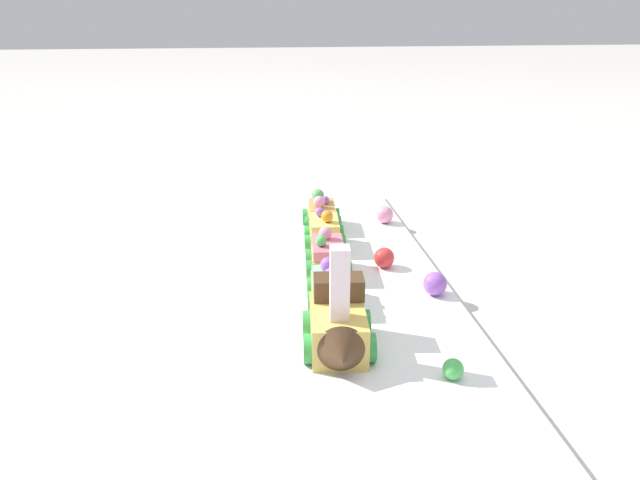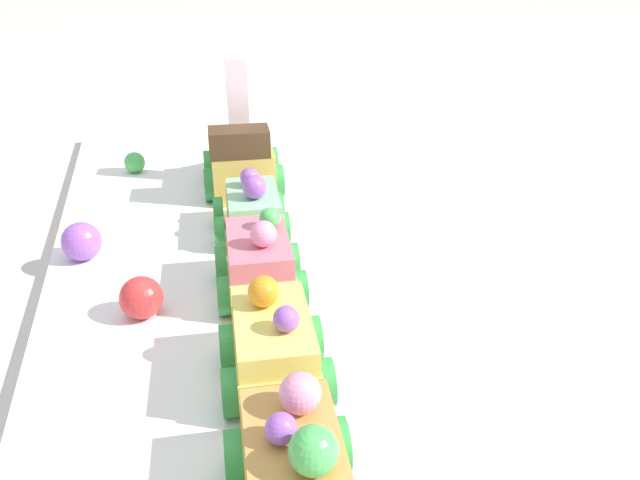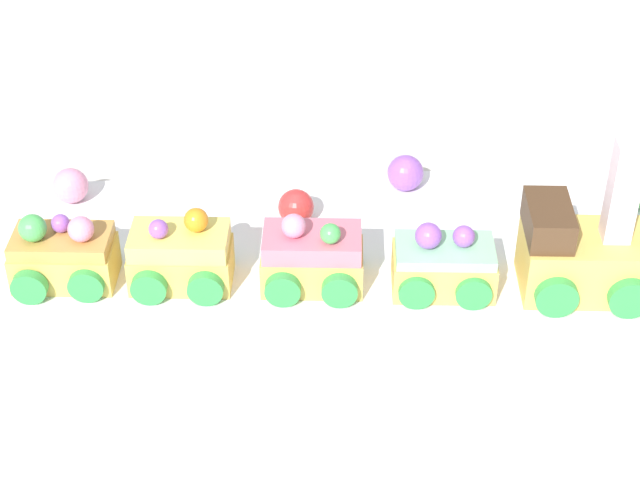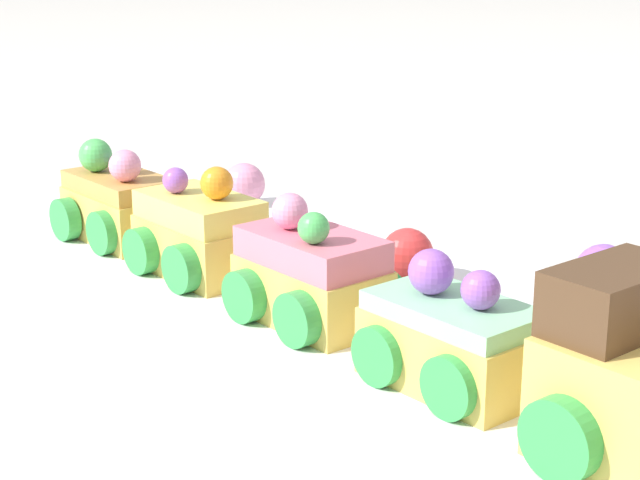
{
  "view_description": "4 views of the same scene",
  "coord_description": "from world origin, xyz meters",
  "px_view_note": "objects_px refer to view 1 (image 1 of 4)",
  "views": [
    {
      "loc": [
        0.78,
        -0.1,
        0.37
      ],
      "look_at": [
        0.04,
        -0.01,
        0.09
      ],
      "focal_mm": 35.0,
      "sensor_mm": 36.0,
      "label": 1
    },
    {
      "loc": [
        -0.42,
        0.07,
        0.26
      ],
      "look_at": [
        -0.0,
        -0.04,
        0.04
      ],
      "focal_mm": 35.0,
      "sensor_mm": 36.0,
      "label": 2
    },
    {
      "loc": [
        -0.06,
        -0.64,
        0.52
      ],
      "look_at": [
        -0.02,
        -0.01,
        0.07
      ],
      "focal_mm": 60.0,
      "sensor_mm": 36.0,
      "label": 3
    },
    {
      "loc": [
        0.34,
        -0.34,
        0.21
      ],
      "look_at": [
        -0.03,
        0.02,
        0.05
      ],
      "focal_mm": 60.0,
      "sensor_mm": 36.0,
      "label": 4
    }
  ],
  "objects_px": {
    "gumball_purple": "(435,284)",
    "gumball_pink": "(385,215)",
    "gumball_red": "(384,258)",
    "cake_train_locomotive": "(338,327)",
    "cake_car_mint": "(332,289)",
    "cake_car_strawberry": "(328,258)",
    "cake_car_caramel": "(322,215)",
    "cake_car_lemon": "(324,233)",
    "gumball_green": "(453,369)"
  },
  "relations": [
    {
      "from": "cake_car_mint",
      "to": "gumball_purple",
      "type": "relative_size",
      "value": 2.55
    },
    {
      "from": "cake_train_locomotive",
      "to": "cake_car_strawberry",
      "type": "relative_size",
      "value": 1.59
    },
    {
      "from": "cake_car_lemon",
      "to": "gumball_pink",
      "type": "relative_size",
      "value": 2.65
    },
    {
      "from": "gumball_red",
      "to": "gumball_pink",
      "type": "relative_size",
      "value": 0.99
    },
    {
      "from": "cake_car_mint",
      "to": "gumball_pink",
      "type": "height_order",
      "value": "cake_car_mint"
    },
    {
      "from": "cake_car_caramel",
      "to": "cake_car_lemon",
      "type": "bearing_deg",
      "value": 0.29
    },
    {
      "from": "cake_car_strawberry",
      "to": "cake_car_lemon",
      "type": "bearing_deg",
      "value": 179.88
    },
    {
      "from": "gumball_red",
      "to": "cake_train_locomotive",
      "type": "bearing_deg",
      "value": -24.15
    },
    {
      "from": "cake_car_caramel",
      "to": "gumball_pink",
      "type": "height_order",
      "value": "cake_car_caramel"
    },
    {
      "from": "cake_car_strawberry",
      "to": "cake_car_caramel",
      "type": "height_order",
      "value": "cake_car_strawberry"
    },
    {
      "from": "cake_car_mint",
      "to": "gumball_red",
      "type": "xyz_separation_m",
      "value": [
        -0.11,
        0.09,
        -0.01
      ]
    },
    {
      "from": "gumball_red",
      "to": "gumball_purple",
      "type": "distance_m",
      "value": 0.11
    },
    {
      "from": "cake_train_locomotive",
      "to": "cake_car_caramel",
      "type": "xyz_separation_m",
      "value": [
        -0.41,
        0.03,
        -0.01
      ]
    },
    {
      "from": "gumball_purple",
      "to": "gumball_red",
      "type": "bearing_deg",
      "value": -154.38
    },
    {
      "from": "cake_train_locomotive",
      "to": "cake_car_mint",
      "type": "distance_m",
      "value": 0.12
    },
    {
      "from": "cake_car_strawberry",
      "to": "cake_car_caramel",
      "type": "relative_size",
      "value": 1.0
    },
    {
      "from": "cake_car_mint",
      "to": "cake_car_strawberry",
      "type": "height_order",
      "value": "cake_car_strawberry"
    },
    {
      "from": "cake_car_lemon",
      "to": "cake_car_caramel",
      "type": "bearing_deg",
      "value": -179.71
    },
    {
      "from": "cake_car_caramel",
      "to": "gumball_green",
      "type": "height_order",
      "value": "cake_car_caramel"
    },
    {
      "from": "gumball_red",
      "to": "cake_car_mint",
      "type": "bearing_deg",
      "value": -40.19
    },
    {
      "from": "cake_train_locomotive",
      "to": "cake_car_caramel",
      "type": "relative_size",
      "value": 1.59
    },
    {
      "from": "gumball_red",
      "to": "gumball_purple",
      "type": "bearing_deg",
      "value": 25.62
    },
    {
      "from": "cake_train_locomotive",
      "to": "cake_car_caramel",
      "type": "bearing_deg",
      "value": -179.94
    },
    {
      "from": "cake_car_lemon",
      "to": "gumball_purple",
      "type": "bearing_deg",
      "value": 37.63
    },
    {
      "from": "cake_car_mint",
      "to": "cake_car_strawberry",
      "type": "relative_size",
      "value": 1.0
    },
    {
      "from": "gumball_green",
      "to": "cake_car_strawberry",
      "type": "bearing_deg",
      "value": -161.95
    },
    {
      "from": "cake_car_mint",
      "to": "gumball_pink",
      "type": "distance_m",
      "value": 0.33
    },
    {
      "from": "cake_car_lemon",
      "to": "gumball_purple",
      "type": "relative_size",
      "value": 2.55
    },
    {
      "from": "cake_car_mint",
      "to": "cake_car_caramel",
      "type": "bearing_deg",
      "value": -179.93
    },
    {
      "from": "cake_car_caramel",
      "to": "gumball_green",
      "type": "relative_size",
      "value": 3.62
    },
    {
      "from": "cake_train_locomotive",
      "to": "gumball_pink",
      "type": "relative_size",
      "value": 4.2
    },
    {
      "from": "cake_train_locomotive",
      "to": "cake_car_strawberry",
      "type": "distance_m",
      "value": 0.22
    },
    {
      "from": "cake_car_mint",
      "to": "gumball_purple",
      "type": "height_order",
      "value": "cake_car_mint"
    },
    {
      "from": "gumball_green",
      "to": "gumball_red",
      "type": "xyz_separation_m",
      "value": [
        -0.29,
        -0.01,
        0.0
      ]
    },
    {
      "from": "cake_train_locomotive",
      "to": "cake_car_lemon",
      "type": "height_order",
      "value": "cake_train_locomotive"
    },
    {
      "from": "cake_car_strawberry",
      "to": "gumball_green",
      "type": "xyz_separation_m",
      "value": [
        0.28,
        0.09,
        -0.01
      ]
    },
    {
      "from": "cake_car_lemon",
      "to": "gumball_red",
      "type": "distance_m",
      "value": 0.12
    },
    {
      "from": "cake_train_locomotive",
      "to": "gumball_red",
      "type": "distance_m",
      "value": 0.25
    },
    {
      "from": "gumball_purple",
      "to": "gumball_pink",
      "type": "bearing_deg",
      "value": -179.31
    },
    {
      "from": "cake_car_strawberry",
      "to": "gumball_red",
      "type": "distance_m",
      "value": 0.08
    },
    {
      "from": "cake_car_mint",
      "to": "gumball_purple",
      "type": "xyz_separation_m",
      "value": [
        -0.01,
        0.14,
        -0.0
      ]
    },
    {
      "from": "cake_train_locomotive",
      "to": "cake_car_mint",
      "type": "xyz_separation_m",
      "value": [
        -0.12,
        0.01,
        -0.01
      ]
    },
    {
      "from": "cake_car_caramel",
      "to": "gumball_pink",
      "type": "relative_size",
      "value": 2.65
    },
    {
      "from": "cake_train_locomotive",
      "to": "cake_car_strawberry",
      "type": "height_order",
      "value": "cake_train_locomotive"
    },
    {
      "from": "cake_car_strawberry",
      "to": "gumball_pink",
      "type": "xyz_separation_m",
      "value": [
        -0.2,
        0.13,
        -0.01
      ]
    },
    {
      "from": "gumball_pink",
      "to": "gumball_purple",
      "type": "relative_size",
      "value": 0.96
    },
    {
      "from": "cake_car_caramel",
      "to": "gumball_purple",
      "type": "height_order",
      "value": "cake_car_caramel"
    },
    {
      "from": "gumball_green",
      "to": "gumball_purple",
      "type": "relative_size",
      "value": 0.71
    },
    {
      "from": "cake_car_caramel",
      "to": "gumball_purple",
      "type": "distance_m",
      "value": 0.3
    },
    {
      "from": "gumball_pink",
      "to": "gumball_purple",
      "type": "bearing_deg",
      "value": 0.69
    }
  ]
}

